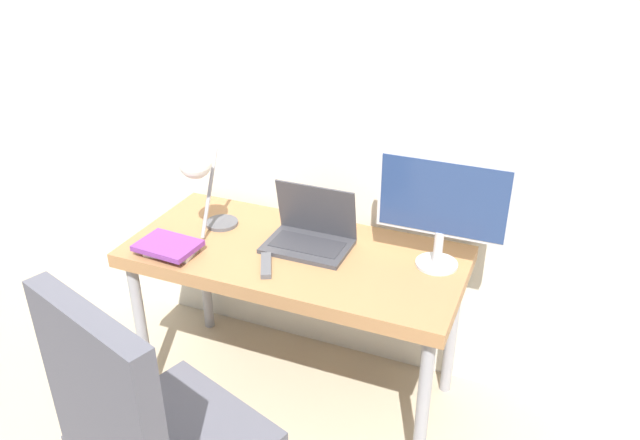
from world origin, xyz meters
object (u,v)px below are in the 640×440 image
office_chair (147,431)px  game_controller (166,243)px  book_stack (169,247)px  laptop (310,234)px  monitor (443,204)px  desk_lamp (199,171)px

office_chair → game_controller: size_ratio=7.15×
office_chair → book_stack: size_ratio=4.39×
laptop → book_stack: laptop is taller
office_chair → laptop: bearing=83.9°
monitor → office_chair: bearing=-121.0°
monitor → book_stack: size_ratio=1.99×
desk_lamp → book_stack: desk_lamp is taller
desk_lamp → book_stack: bearing=-113.3°
desk_lamp → office_chair: desk_lamp is taller
laptop → desk_lamp: 0.52m
monitor → book_stack: (-1.02, -0.33, -0.24)m
laptop → desk_lamp: desk_lamp is taller
desk_lamp → book_stack: (-0.07, -0.16, -0.28)m
office_chair → book_stack: bearing=118.6°
game_controller → desk_lamp: bearing=48.6°
monitor → game_controller: 1.13m
laptop → office_chair: office_chair is taller
laptop → monitor: monitor is taller
monitor → desk_lamp: 0.97m
desk_lamp → game_controller: 0.34m
monitor → game_controller: size_ratio=3.24×
desk_lamp → office_chair: size_ratio=0.38×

